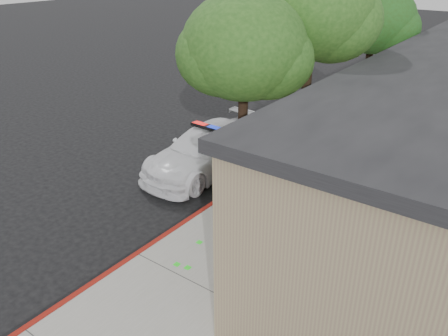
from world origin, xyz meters
The scene contains 8 objects.
ground centered at (0.00, 0.00, 0.00)m, with size 120.00×120.00×0.00m, color black.
sidewalk centered at (1.60, 3.00, 0.07)m, with size 3.20×60.00×0.15m, color gray.
red_curb centered at (0.06, 3.00, 0.08)m, with size 0.14×60.00×0.16m, color maroon.
police_car centered at (-1.61, 4.93, 0.76)m, with size 2.35×5.32×1.64m.
fire_hydrant centered at (0.35, 3.16, 0.59)m, with size 0.50×0.43×0.87m.
street_tree_near centered at (0.71, 3.56, 4.50)m, with size 3.34×3.19×5.84m.
street_tree_mid centered at (1.19, 6.32, 5.21)m, with size 3.72×3.52×6.72m.
street_tree_far centered at (1.28, 11.36, 4.41)m, with size 3.22×3.00×5.67m.
Camera 1 is at (7.06, -5.95, 6.74)m, focal length 36.02 mm.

